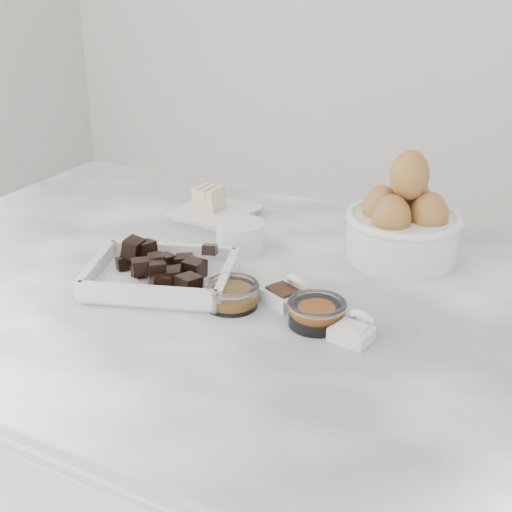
% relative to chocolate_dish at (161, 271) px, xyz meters
% --- Properties ---
extents(marble_slab, '(1.20, 0.80, 0.04)m').
position_rel_chocolate_dish_xyz_m(marble_slab, '(0.10, 0.05, -0.04)').
color(marble_slab, white).
rests_on(marble_slab, cabinet).
extents(chocolate_dish, '(0.25, 0.22, 0.06)m').
position_rel_chocolate_dish_xyz_m(chocolate_dish, '(0.00, 0.00, 0.00)').
color(chocolate_dish, white).
rests_on(chocolate_dish, marble_slab).
extents(butter_plate, '(0.14, 0.14, 0.05)m').
position_rel_chocolate_dish_xyz_m(butter_plate, '(-0.08, 0.28, -0.01)').
color(butter_plate, white).
rests_on(butter_plate, marble_slab).
extents(sugar_ramekin, '(0.08, 0.08, 0.05)m').
position_rel_chocolate_dish_xyz_m(sugar_ramekin, '(0.04, 0.17, 0.00)').
color(sugar_ramekin, white).
rests_on(sugar_ramekin, marble_slab).
extents(egg_bowl, '(0.18, 0.18, 0.18)m').
position_rel_chocolate_dish_xyz_m(egg_bowl, '(0.28, 0.26, 0.03)').
color(egg_bowl, white).
rests_on(egg_bowl, marble_slab).
extents(honey_bowl, '(0.08, 0.08, 0.03)m').
position_rel_chocolate_dish_xyz_m(honey_bowl, '(0.12, -0.01, -0.01)').
color(honey_bowl, white).
rests_on(honey_bowl, marble_slab).
extents(zest_bowl, '(0.08, 0.08, 0.03)m').
position_rel_chocolate_dish_xyz_m(zest_bowl, '(0.25, -0.00, -0.00)').
color(zest_bowl, white).
rests_on(zest_bowl, marble_slab).
extents(vanilla_spoon, '(0.07, 0.08, 0.04)m').
position_rel_chocolate_dish_xyz_m(vanilla_spoon, '(0.19, 0.04, -0.01)').
color(vanilla_spoon, white).
rests_on(vanilla_spoon, marble_slab).
extents(salt_spoon, '(0.05, 0.07, 0.04)m').
position_rel_chocolate_dish_xyz_m(salt_spoon, '(0.31, -0.01, -0.01)').
color(salt_spoon, white).
rests_on(salt_spoon, marble_slab).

